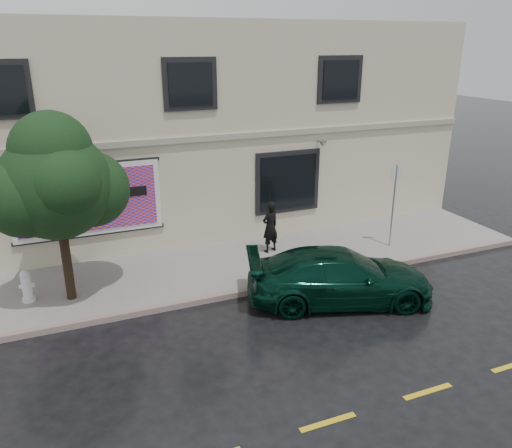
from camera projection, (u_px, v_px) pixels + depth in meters
name	position (u px, v px, depth m)	size (l,w,h in m)	color
ground	(254.00, 325.00, 11.87)	(90.00, 90.00, 0.00)	black
sidewalk	(213.00, 268.00, 14.68)	(20.00, 3.50, 0.15)	gray
curb	(233.00, 294.00, 13.15)	(20.00, 0.18, 0.16)	gray
road_marking	(328.00, 422.00, 8.82)	(19.00, 0.12, 0.01)	gold
building	(164.00, 124.00, 18.51)	(20.00, 8.12, 7.00)	beige
billboard	(87.00, 201.00, 14.32)	(4.30, 0.16, 2.20)	white
car	(340.00, 277.00, 12.77)	(2.09, 4.73, 1.38)	black
pedestrian	(270.00, 227.00, 15.42)	(0.60, 0.39, 1.63)	black
umbrella	(271.00, 189.00, 15.00)	(1.04, 1.04, 0.77)	black
street_tree	(56.00, 185.00, 11.80)	(2.63, 2.63, 4.33)	#2E2114
fire_hydrant	(27.00, 286.00, 12.53)	(0.35, 0.33, 0.86)	silver
sign_pole	(394.00, 198.00, 15.60)	(0.32, 0.09, 2.66)	#9B9EA3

